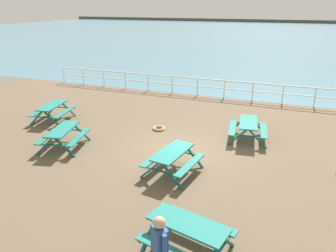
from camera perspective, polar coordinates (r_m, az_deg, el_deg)
The scene contains 11 objects.
ground_plane at distance 12.32m, azimuth 2.64°, elevation -4.78°, with size 30.00×24.00×0.20m, color brown.
sea_band at distance 63.61m, azimuth 18.39°, elevation 15.30°, with size 142.00×90.00×0.01m, color teal.
distant_shoreline at distance 106.48m, azimuth 19.91°, elevation 17.05°, with size 142.00×6.00×1.80m, color #4C4C47.
seaward_railing at distance 19.16m, azimuth 10.08°, elevation 7.07°, with size 23.07×0.07×1.08m.
picnic_table_near_left at distance 10.47m, azimuth 0.90°, elevation -5.50°, with size 1.77×2.01×0.80m.
picnic_table_near_right at distance 12.96m, azimuth -18.26°, elevation -1.22°, with size 1.88×2.09×0.80m.
picnic_table_mid_centre at distance 13.45m, azimuth 14.16°, elevation 0.02°, with size 1.72×1.96×0.80m.
picnic_table_far_left at distance 16.15m, azimuth -19.99°, elevation 2.91°, with size 1.81×2.04×0.80m.
picnic_table_far_right at distance 7.42m, azimuth 3.56°, elevation -18.11°, with size 2.09×1.87×0.80m.
visitor at distance 6.43m, azimuth -1.52°, elevation -21.09°, with size 0.41×0.39×1.66m.
rope_coil at distance 14.24m, azimuth -1.65°, elevation -0.41°, with size 0.55×0.55×0.11m, color tan.
Camera 1 is at (3.41, -10.55, 5.27)m, focal length 34.05 mm.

